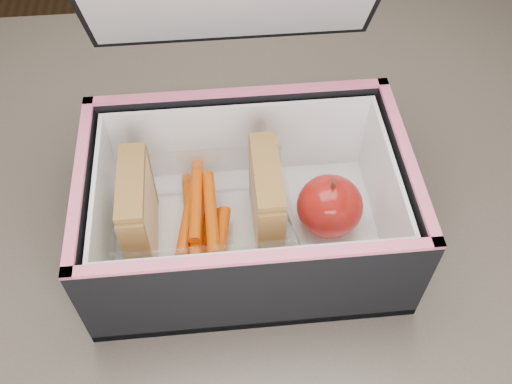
% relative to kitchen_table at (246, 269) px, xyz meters
% --- Properties ---
extents(kitchen_table, '(1.20, 0.80, 0.75)m').
position_rel_kitchen_table_xyz_m(kitchen_table, '(0.00, 0.00, 0.00)').
color(kitchen_table, '#60554A').
rests_on(kitchen_table, ground).
extents(lunch_bag, '(0.30, 0.29, 0.29)m').
position_rel_kitchen_table_xyz_m(lunch_bag, '(0.00, -0.01, 0.16)').
color(lunch_bag, black).
rests_on(lunch_bag, kitchen_table).
extents(plastic_tub, '(0.16, 0.12, 0.07)m').
position_rel_kitchen_table_xyz_m(plastic_tub, '(-0.04, -0.02, 0.14)').
color(plastic_tub, white).
rests_on(plastic_tub, lunch_bag).
extents(sandwich_left, '(0.02, 0.09, 0.10)m').
position_rel_kitchen_table_xyz_m(sandwich_left, '(-0.10, -0.02, 0.15)').
color(sandwich_left, tan).
rests_on(sandwich_left, plastic_tub).
extents(sandwich_right, '(0.02, 0.09, 0.10)m').
position_rel_kitchen_table_xyz_m(sandwich_right, '(0.02, -0.02, 0.16)').
color(sandwich_right, tan).
rests_on(sandwich_right, plastic_tub).
extents(carrot_sticks, '(0.06, 0.15, 0.03)m').
position_rel_kitchen_table_xyz_m(carrot_sticks, '(-0.04, -0.02, 0.12)').
color(carrot_sticks, '#D74E09').
rests_on(carrot_sticks, plastic_tub).
extents(paper_napkin, '(0.09, 0.09, 0.01)m').
position_rel_kitchen_table_xyz_m(paper_napkin, '(0.09, -0.02, 0.11)').
color(paper_napkin, white).
rests_on(paper_napkin, lunch_bag).
extents(red_apple, '(0.07, 0.07, 0.07)m').
position_rel_kitchen_table_xyz_m(red_apple, '(0.08, -0.02, 0.14)').
color(red_apple, maroon).
rests_on(red_apple, paper_napkin).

